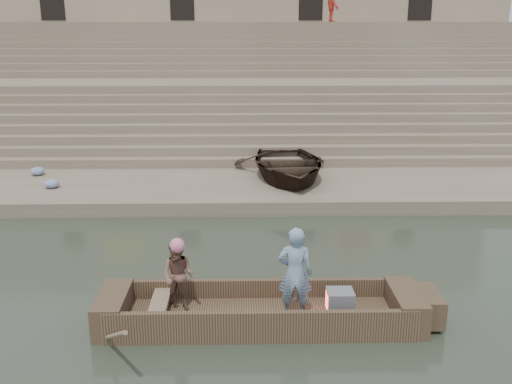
{
  "coord_description": "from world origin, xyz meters",
  "views": [
    {
      "loc": [
        1.33,
        -8.98,
        5.04
      ],
      "look_at": [
        1.59,
        3.61,
        1.4
      ],
      "focal_mm": 40.55,
      "sensor_mm": 36.0,
      "label": 1
    }
  ],
  "objects_px": {
    "standing_man": "(295,273)",
    "beached_rowboat": "(287,164)",
    "television": "(339,301)",
    "main_rowboat": "(260,318)",
    "rowing_man": "(178,276)",
    "pedestrian": "(333,4)"
  },
  "relations": [
    {
      "from": "main_rowboat",
      "to": "rowing_man",
      "type": "distance_m",
      "value": 1.61
    },
    {
      "from": "rowing_man",
      "to": "pedestrian",
      "type": "relative_size",
      "value": 0.7
    },
    {
      "from": "television",
      "to": "main_rowboat",
      "type": "bearing_deg",
      "value": 180.0
    },
    {
      "from": "beached_rowboat",
      "to": "pedestrian",
      "type": "height_order",
      "value": "pedestrian"
    },
    {
      "from": "rowing_man",
      "to": "main_rowboat",
      "type": "bearing_deg",
      "value": 9.41
    },
    {
      "from": "television",
      "to": "pedestrian",
      "type": "relative_size",
      "value": 0.26
    },
    {
      "from": "standing_man",
      "to": "television",
      "type": "height_order",
      "value": "standing_man"
    },
    {
      "from": "television",
      "to": "pedestrian",
      "type": "distance_m",
      "value": 22.82
    },
    {
      "from": "main_rowboat",
      "to": "standing_man",
      "type": "height_order",
      "value": "standing_man"
    },
    {
      "from": "television",
      "to": "beached_rowboat",
      "type": "height_order",
      "value": "beached_rowboat"
    },
    {
      "from": "rowing_man",
      "to": "pedestrian",
      "type": "bearing_deg",
      "value": 91.46
    },
    {
      "from": "rowing_man",
      "to": "television",
      "type": "distance_m",
      "value": 2.84
    },
    {
      "from": "standing_man",
      "to": "television",
      "type": "bearing_deg",
      "value": -163.94
    },
    {
      "from": "television",
      "to": "beached_rowboat",
      "type": "xyz_separation_m",
      "value": [
        -0.3,
        8.51,
        0.44
      ]
    },
    {
      "from": "beached_rowboat",
      "to": "rowing_man",
      "type": "bearing_deg",
      "value": -111.46
    },
    {
      "from": "standing_man",
      "to": "rowing_man",
      "type": "height_order",
      "value": "standing_man"
    },
    {
      "from": "standing_man",
      "to": "rowing_man",
      "type": "distance_m",
      "value": 2.04
    },
    {
      "from": "standing_man",
      "to": "beached_rowboat",
      "type": "relative_size",
      "value": 0.37
    },
    {
      "from": "main_rowboat",
      "to": "rowing_man",
      "type": "relative_size",
      "value": 3.98
    },
    {
      "from": "rowing_man",
      "to": "standing_man",
      "type": "bearing_deg",
      "value": 6.65
    },
    {
      "from": "standing_man",
      "to": "beached_rowboat",
      "type": "xyz_separation_m",
      "value": [
        0.5,
        8.68,
        -0.18
      ]
    },
    {
      "from": "standing_man",
      "to": "pedestrian",
      "type": "relative_size",
      "value": 0.9
    }
  ]
}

